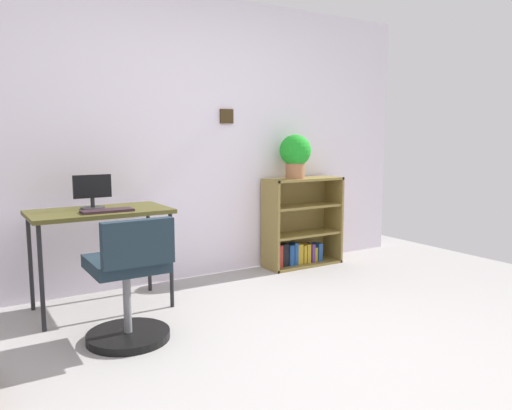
% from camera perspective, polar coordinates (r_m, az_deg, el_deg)
% --- Properties ---
extents(ground_plane, '(6.24, 6.24, 0.00)m').
position_cam_1_polar(ground_plane, '(2.87, 7.75, -18.58)').
color(ground_plane, '#9F9B9A').
extents(wall_back, '(5.20, 0.12, 2.50)m').
position_cam_1_polar(wall_back, '(4.44, -10.10, 7.38)').
color(wall_back, silver).
rests_on(wall_back, ground_plane).
extents(desk, '(0.98, 0.56, 0.74)m').
position_cam_1_polar(desk, '(3.81, -17.43, -1.50)').
color(desk, '#4C471E').
rests_on(desk, ground_plane).
extents(monitor, '(0.27, 0.17, 0.25)m').
position_cam_1_polar(monitor, '(3.86, -18.19, 1.41)').
color(monitor, '#262628').
rests_on(monitor, desk).
extents(keyboard, '(0.36, 0.14, 0.02)m').
position_cam_1_polar(keyboard, '(3.68, -16.64, -0.63)').
color(keyboard, '#301F26').
rests_on(keyboard, desk).
extents(office_chair, '(0.52, 0.55, 0.80)m').
position_cam_1_polar(office_chair, '(3.20, -14.29, -9.07)').
color(office_chair, black).
rests_on(office_chair, ground_plane).
extents(bookshelf_low, '(0.80, 0.30, 0.87)m').
position_cam_1_polar(bookshelf_low, '(4.99, 4.98, -2.44)').
color(bookshelf_low, olive).
rests_on(bookshelf_low, ground_plane).
extents(potted_plant_on_shelf, '(0.30, 0.30, 0.42)m').
position_cam_1_polar(potted_plant_on_shelf, '(4.81, 4.51, 5.88)').
color(potted_plant_on_shelf, '#9E6642').
rests_on(potted_plant_on_shelf, bookshelf_low).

